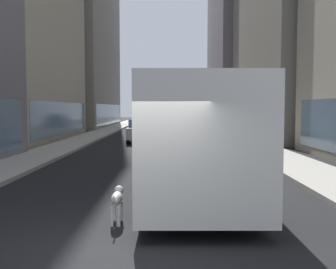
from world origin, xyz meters
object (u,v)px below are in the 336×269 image
transit_bus (191,128)px  box_truck (193,115)px  car_yellow_taxi (178,129)px  car_blue_hatchback (156,120)px  car_silver_sedan (144,130)px  dalmatian_dog (119,198)px

transit_bus → box_truck: size_ratio=1.54×
car_yellow_taxi → box_truck: size_ratio=0.55×
transit_bus → car_blue_hatchback: size_ratio=2.43×
car_blue_hatchback → car_silver_sedan: bearing=-90.0°
car_silver_sedan → box_truck: box_truck is taller
transit_bus → dalmatian_dog: size_ratio=11.98×
car_silver_sedan → box_truck: bearing=70.3°
box_truck → car_yellow_taxi: bearing=-100.3°
car_blue_hatchback → box_truck: 12.38m
car_yellow_taxi → transit_bus: bearing=-90.0°
dalmatian_dog → car_yellow_taxi: bearing=85.5°
transit_bus → car_blue_hatchback: bearing=93.6°
transit_bus → dalmatian_dog: bearing=-112.1°
car_silver_sedan → dalmatian_dog: bearing=-88.0°
car_silver_sedan → box_truck: (4.00, 11.15, 0.84)m
car_yellow_taxi → dalmatian_dog: size_ratio=4.26×
car_yellow_taxi → box_truck: box_truck is taller
transit_bus → box_truck: (1.60, 26.50, -0.11)m
box_truck → car_blue_hatchback: bearing=108.9°
transit_bus → car_yellow_taxi: bearing=90.0°
car_blue_hatchback → dalmatian_dog: 42.44m
car_silver_sedan → car_blue_hatchback: same height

